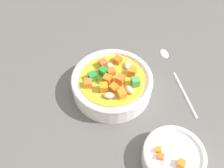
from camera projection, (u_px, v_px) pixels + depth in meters
The scene contains 4 objects.
ground_plane at pixel (112, 92), 62.29cm from camera, with size 140.00×140.00×2.00cm, color #565451.
soup_bowl_main at pixel (112, 83), 59.25cm from camera, with size 19.49×19.49×6.60cm.
spoon at pixel (173, 70), 65.09cm from camera, with size 23.50×3.37×0.94cm.
side_bowl_small at pixel (173, 157), 48.65cm from camera, with size 12.41×12.41×4.70cm.
Camera 1 is at (36.37, -5.24, 49.34)cm, focal length 39.29 mm.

